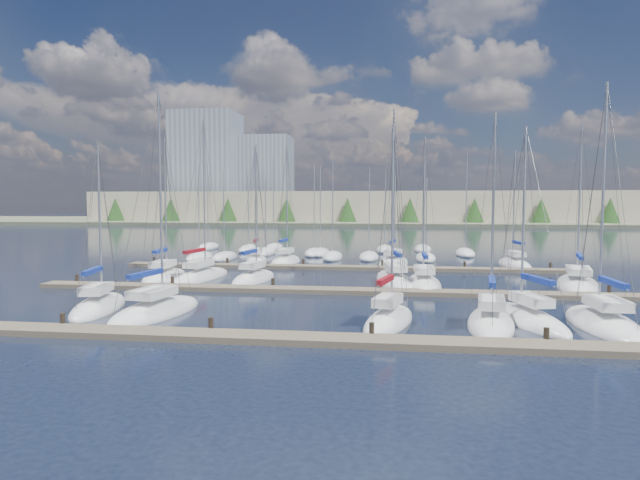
# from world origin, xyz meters

# --- Properties ---
(ground) EXTENTS (400.00, 400.00, 0.00)m
(ground) POSITION_xyz_m (0.00, 60.00, 0.00)
(ground) COLOR #192032
(ground) RESTS_ON ground
(dock_near) EXTENTS (44.00, 1.93, 1.10)m
(dock_near) POSITION_xyz_m (0.00, 2.01, 0.15)
(dock_near) COLOR #6B5E4C
(dock_near) RESTS_ON ground
(dock_mid) EXTENTS (44.00, 1.93, 1.10)m
(dock_mid) POSITION_xyz_m (0.00, 16.01, 0.15)
(dock_mid) COLOR #6B5E4C
(dock_mid) RESTS_ON ground
(dock_far) EXTENTS (44.00, 1.93, 1.10)m
(dock_far) POSITION_xyz_m (0.00, 30.01, 0.15)
(dock_far) COLOR #6B5E4C
(dock_far) RESTS_ON ground
(sailboat_i) EXTENTS (3.73, 9.23, 14.56)m
(sailboat_i) POSITION_xyz_m (-11.39, 21.61, 0.19)
(sailboat_i) COLOR white
(sailboat_i) RESTS_ON ground
(sailboat_f) EXTENTS (4.19, 8.19, 11.49)m
(sailboat_f) POSITION_xyz_m (12.31, 7.74, 0.18)
(sailboat_f) COLOR white
(sailboat_f) RESTS_ON ground
(sailboat_g) EXTENTS (2.92, 8.21, 13.67)m
(sailboat_g) POSITION_xyz_m (16.08, 7.24, 0.18)
(sailboat_g) COLOR white
(sailboat_g) RESTS_ON ground
(sailboat_m) EXTENTS (5.37, 10.32, 13.52)m
(sailboat_m) POSITION_xyz_m (19.37, 21.33, 0.17)
(sailboat_m) COLOR white
(sailboat_m) RESTS_ON ground
(sailboat_b) EXTENTS (3.94, 8.01, 10.83)m
(sailboat_b) POSITION_xyz_m (-12.92, 7.91, 0.17)
(sailboat_b) COLOR white
(sailboat_b) RESTS_ON ground
(sailboat_k) EXTENTS (4.15, 10.36, 15.03)m
(sailboat_k) POSITION_xyz_m (5.13, 21.65, 0.18)
(sailboat_k) COLOR white
(sailboat_k) RESTS_ON ground
(sailboat_c) EXTENTS (4.18, 8.66, 13.83)m
(sailboat_c) POSITION_xyz_m (-8.84, 7.16, 0.18)
(sailboat_c) COLOR white
(sailboat_c) RESTS_ON ground
(sailboat_r) EXTENTS (3.15, 7.88, 12.71)m
(sailboat_r) POSITION_xyz_m (17.58, 34.85, 0.19)
(sailboat_r) COLOR white
(sailboat_r) RESTS_ON ground
(sailboat_d) EXTENTS (3.68, 7.07, 11.41)m
(sailboat_d) POSITION_xyz_m (4.80, 6.38, 0.19)
(sailboat_d) COLOR white
(sailboat_d) RESTS_ON ground
(sailboat_p) EXTENTS (4.06, 9.06, 14.69)m
(sailboat_p) POSITION_xyz_m (5.12, 34.82, 0.18)
(sailboat_p) COLOR white
(sailboat_p) RESTS_ON ground
(sailboat_h) EXTENTS (3.61, 7.90, 12.96)m
(sailboat_h) POSITION_xyz_m (-14.54, 21.16, 0.18)
(sailboat_h) COLOR white
(sailboat_h) RESTS_ON ground
(sailboat_e) EXTENTS (3.58, 7.78, 12.11)m
(sailboat_e) POSITION_xyz_m (10.20, 6.64, 0.19)
(sailboat_e) COLOR white
(sailboat_e) RESTS_ON ground
(sailboat_l) EXTENTS (2.77, 8.23, 12.48)m
(sailboat_l) POSITION_xyz_m (7.44, 20.14, 0.18)
(sailboat_l) COLOR white
(sailboat_l) RESTS_ON ground
(sailboat_n) EXTENTS (3.57, 7.77, 13.62)m
(sailboat_n) POSITION_xyz_m (-9.75, 34.23, 0.20)
(sailboat_n) COLOR white
(sailboat_n) RESTS_ON ground
(sailboat_j) EXTENTS (3.48, 7.34, 12.10)m
(sailboat_j) POSITION_xyz_m (-6.60, 21.13, 0.18)
(sailboat_j) COLOR white
(sailboat_j) RESTS_ON ground
(sailboat_o) EXTENTS (3.13, 7.40, 13.66)m
(sailboat_o) POSITION_xyz_m (-6.58, 34.72, 0.19)
(sailboat_o) COLOR white
(sailboat_o) RESTS_ON ground
(distant_boats) EXTENTS (36.93, 20.75, 13.30)m
(distant_boats) POSITION_xyz_m (-4.34, 43.76, 0.29)
(distant_boats) COLOR #9EA0A5
(distant_boats) RESTS_ON ground
(shoreline) EXTENTS (400.00, 60.00, 38.00)m
(shoreline) POSITION_xyz_m (-13.29, 149.77, 7.44)
(shoreline) COLOR #666B51
(shoreline) RESTS_ON ground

